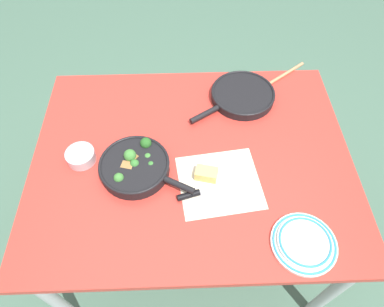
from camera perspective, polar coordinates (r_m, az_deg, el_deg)
ground_plane at (r=2.03m, az=-0.00°, el=-12.95°), size 14.00×14.00×0.00m
dining_table_red at (r=1.43m, az=-0.00°, el=-2.24°), size 1.27×1.00×0.75m
skillet_broccoli at (r=1.32m, az=-9.45°, el=-2.04°), size 0.36×0.27×0.08m
skillet_eggs at (r=1.58m, az=8.36°, el=9.63°), size 0.39×0.31×0.04m
wooden_spoon at (r=1.67m, az=12.61°, el=11.22°), size 0.33×0.25×0.02m
parchment_sheet at (r=1.30m, az=4.60°, el=-4.80°), size 0.34×0.31×0.00m
grater_knife at (r=1.27m, az=1.59°, el=-6.42°), size 0.26×0.10×0.02m
cheese_block at (r=1.30m, az=2.40°, el=-3.41°), size 0.09×0.07×0.04m
dinner_plate_stack at (r=1.24m, az=18.20°, el=-13.95°), size 0.22×0.22×0.03m
prep_bowl_steel at (r=1.41m, az=-18.05°, el=-0.53°), size 0.11×0.11×0.05m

